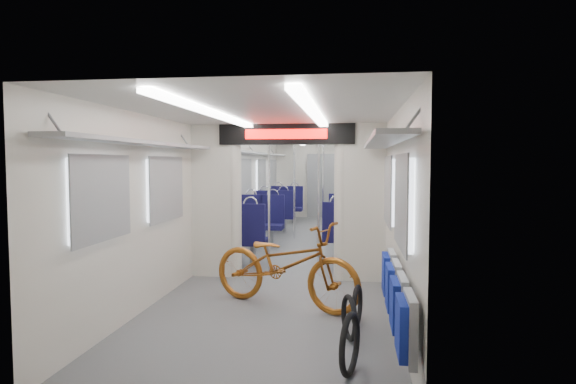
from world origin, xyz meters
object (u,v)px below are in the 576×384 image
object	(u,v)px
bike_hoop_b	(349,320)
stanchion_far_left	(294,188)
flip_bench	(396,295)
seat_bay_near_right	(351,222)
bike_hoop_c	(357,308)
bicycle	(285,264)
stanchion_near_left	(269,200)
seat_bay_far_left	(281,206)
stanchion_near_right	(319,198)
seat_bay_near_left	(251,224)
bike_hoop_a	(350,347)
stanchion_far_right	(323,188)
seat_bay_far_right	(351,209)

from	to	relation	value
bike_hoop_b	stanchion_far_left	size ratio (longest dim) A/B	0.20
flip_bench	seat_bay_near_right	distance (m)	5.18
bike_hoop_c	seat_bay_near_right	xyz separation A→B (m)	(-0.09, 4.33, 0.38)
bicycle	stanchion_near_left	bearing A→B (deg)	38.08
seat_bay_far_left	stanchion_near_right	world-z (taller)	stanchion_near_right
bike_hoop_b	seat_bay_far_left	size ratio (longest dim) A/B	0.20
seat_bay_near_left	seat_bay_near_right	bearing A→B (deg)	15.84
seat_bay_near_left	bike_hoop_a	bearing A→B (deg)	-69.25
bike_hoop_b	stanchion_near_right	distance (m)	3.52
stanchion_near_right	stanchion_far_right	bearing A→B (deg)	92.15
bike_hoop_c	stanchion_far_right	xyz separation A→B (m)	(-0.74, 5.98, 0.95)
bike_hoop_c	seat_bay_near_right	bearing A→B (deg)	91.23
stanchion_far_left	seat_bay_far_right	bearing A→B (deg)	53.59
stanchion_near_left	bike_hoop_b	bearing A→B (deg)	-65.14
flip_bench	stanchion_far_left	size ratio (longest dim) A/B	0.90
flip_bench	seat_bay_near_right	bearing A→B (deg)	94.64
bike_hoop_a	stanchion_near_left	distance (m)	3.87
stanchion_near_right	stanchion_near_left	bearing A→B (deg)	-140.96
stanchion_near_left	stanchion_far_left	distance (m)	3.41
seat_bay_near_left	seat_bay_near_right	size ratio (longest dim) A/B	1.00
flip_bench	bike_hoop_c	bearing A→B (deg)	111.35
bike_hoop_a	seat_bay_near_right	bearing A→B (deg)	90.25
bike_hoop_a	seat_bay_near_right	xyz separation A→B (m)	(-0.02, 5.53, 0.34)
stanchion_near_left	stanchion_near_right	bearing A→B (deg)	39.04
bike_hoop_c	seat_bay_far_left	xyz separation A→B (m)	(-1.96, 7.60, 0.38)
stanchion_far_left	stanchion_near_right	bearing A→B (deg)	-75.09
seat_bay_far_left	seat_bay_near_right	bearing A→B (deg)	-60.22
bicycle	stanchion_near_left	world-z (taller)	stanchion_near_left
bicycle	stanchion_far_left	size ratio (longest dim) A/B	0.86
bicycle	bike_hoop_a	bearing A→B (deg)	-134.26
bicycle	bike_hoop_a	distance (m)	1.99
flip_bench	seat_bay_near_left	bearing A→B (deg)	116.29
stanchion_near_left	stanchion_near_right	world-z (taller)	same
bike_hoop_c	stanchion_near_left	distance (m)	2.86
bicycle	seat_bay_far_left	size ratio (longest dim) A/B	0.85
bicycle	flip_bench	distance (m)	1.86
seat_bay_near_left	stanchion_near_right	world-z (taller)	stanchion_near_right
stanchion_near_right	bike_hoop_b	bearing A→B (deg)	-80.82
stanchion_near_right	stanchion_far_left	size ratio (longest dim) A/B	1.00
flip_bench	bike_hoop_c	xyz separation A→B (m)	(-0.33, 0.83, -0.38)
seat_bay_far_right	stanchion_far_left	distance (m)	2.24
flip_bench	seat_bay_far_left	distance (m)	8.74
stanchion_near_left	stanchion_far_right	xyz separation A→B (m)	(0.62, 3.64, 0.00)
bicycle	seat_bay_far_right	xyz separation A→B (m)	(0.76, 6.87, 0.01)
flip_bench	bike_hoop_c	distance (m)	0.97
bike_hoop_c	seat_bay_near_right	size ratio (longest dim) A/B	0.19
bicycle	stanchion_far_left	bearing A→B (deg)	27.76
bicycle	stanchion_near_left	distance (m)	1.91
seat_bay_near_right	stanchion_near_left	world-z (taller)	stanchion_near_left
flip_bench	stanchion_far_right	world-z (taller)	stanchion_far_right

